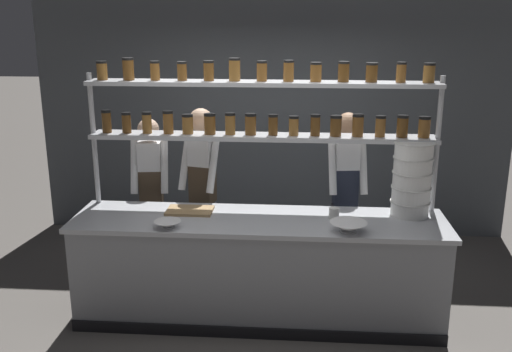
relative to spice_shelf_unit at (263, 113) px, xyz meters
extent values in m
plane|color=#5B5651|center=(-0.01, -0.33, -1.77)|extent=(40.00, 40.00, 0.00)
cube|color=#4C5156|center=(-0.01, 1.83, -0.23)|extent=(5.57, 0.12, 3.08)
cube|color=gray|center=(-0.01, -0.33, -1.33)|extent=(3.11, 0.72, 0.88)
cube|color=#B7BABF|center=(-0.01, -0.33, -0.87)|extent=(3.17, 0.76, 0.04)
cube|color=black|center=(-0.01, -0.69, -1.72)|extent=(3.11, 0.03, 0.10)
cylinder|color=#B7BABF|center=(-1.52, 0.00, -0.72)|extent=(0.04, 0.04, 2.10)
cylinder|color=#B7BABF|center=(1.49, 0.00, -0.72)|extent=(0.04, 0.04, 2.10)
cube|color=#B7BABF|center=(-0.01, 0.00, -0.21)|extent=(3.01, 0.28, 0.04)
cylinder|color=#513314|center=(-1.39, 0.00, -0.10)|extent=(0.08, 0.08, 0.18)
cylinder|color=black|center=(-1.39, 0.00, 0.00)|extent=(0.08, 0.08, 0.02)
cylinder|color=#513314|center=(-1.21, 0.00, -0.11)|extent=(0.08, 0.08, 0.16)
cylinder|color=black|center=(-1.21, 0.00, -0.02)|extent=(0.08, 0.08, 0.02)
cylinder|color=brown|center=(-1.03, 0.00, -0.11)|extent=(0.08, 0.08, 0.17)
cylinder|color=black|center=(-1.03, 0.00, -0.01)|extent=(0.09, 0.09, 0.02)
cylinder|color=brown|center=(-0.84, 0.00, -0.10)|extent=(0.09, 0.09, 0.18)
cylinder|color=black|center=(-0.84, 0.00, 0.00)|extent=(0.09, 0.09, 0.02)
cylinder|color=brown|center=(-0.66, 0.00, -0.11)|extent=(0.10, 0.10, 0.15)
cylinder|color=black|center=(-0.66, 0.00, -0.03)|extent=(0.10, 0.10, 0.02)
cylinder|color=brown|center=(-0.47, 0.00, -0.11)|extent=(0.10, 0.10, 0.16)
cylinder|color=black|center=(-0.47, 0.00, -0.02)|extent=(0.10, 0.10, 0.02)
cylinder|color=brown|center=(-0.29, 0.00, -0.11)|extent=(0.09, 0.09, 0.17)
cylinder|color=black|center=(-0.29, 0.00, -0.01)|extent=(0.09, 0.09, 0.02)
cylinder|color=brown|center=(-0.11, 0.00, -0.11)|extent=(0.10, 0.10, 0.16)
cylinder|color=black|center=(-0.11, 0.00, -0.01)|extent=(0.10, 0.10, 0.02)
cylinder|color=#513314|center=(0.09, 0.00, -0.11)|extent=(0.08, 0.08, 0.16)
cylinder|color=black|center=(0.09, 0.00, -0.02)|extent=(0.08, 0.08, 0.02)
cylinder|color=brown|center=(0.27, 0.00, -0.11)|extent=(0.08, 0.08, 0.15)
cylinder|color=black|center=(0.27, 0.00, -0.03)|extent=(0.09, 0.09, 0.02)
cylinder|color=#513314|center=(0.45, 0.00, -0.11)|extent=(0.08, 0.08, 0.16)
cylinder|color=black|center=(0.45, 0.00, -0.02)|extent=(0.09, 0.09, 0.02)
cylinder|color=#513314|center=(0.63, 0.00, -0.11)|extent=(0.10, 0.10, 0.16)
cylinder|color=black|center=(0.63, 0.00, -0.02)|extent=(0.10, 0.10, 0.02)
cylinder|color=brown|center=(0.81, 0.00, -0.10)|extent=(0.10, 0.10, 0.17)
cylinder|color=black|center=(0.81, 0.00, -0.01)|extent=(0.10, 0.10, 0.02)
cylinder|color=brown|center=(1.00, 0.00, -0.11)|extent=(0.09, 0.09, 0.16)
cylinder|color=black|center=(1.00, 0.00, -0.02)|extent=(0.09, 0.09, 0.02)
cylinder|color=#513314|center=(1.19, 0.00, -0.11)|extent=(0.10, 0.10, 0.17)
cylinder|color=black|center=(1.19, 0.00, -0.01)|extent=(0.10, 0.10, 0.02)
cylinder|color=brown|center=(1.37, 0.00, -0.11)|extent=(0.10, 0.10, 0.16)
cylinder|color=black|center=(1.37, 0.00, -0.02)|extent=(0.10, 0.10, 0.02)
cube|color=#B7BABF|center=(-0.01, 0.00, 0.26)|extent=(3.01, 0.28, 0.04)
cylinder|color=brown|center=(-1.40, 0.00, 0.35)|extent=(0.09, 0.09, 0.14)
cylinder|color=black|center=(-1.40, 0.00, 0.43)|extent=(0.09, 0.09, 0.02)
cylinder|color=brown|center=(-1.16, 0.00, 0.36)|extent=(0.10, 0.10, 0.17)
cylinder|color=black|center=(-1.16, 0.00, 0.45)|extent=(0.10, 0.10, 0.02)
cylinder|color=brown|center=(-0.93, 0.00, 0.35)|extent=(0.08, 0.08, 0.14)
cylinder|color=black|center=(-0.93, 0.00, 0.43)|extent=(0.08, 0.08, 0.02)
cylinder|color=brown|center=(-0.70, 0.00, 0.35)|extent=(0.08, 0.08, 0.14)
cylinder|color=black|center=(-0.70, 0.00, 0.43)|extent=(0.08, 0.08, 0.02)
cylinder|color=brown|center=(-0.47, 0.00, 0.35)|extent=(0.09, 0.09, 0.15)
cylinder|color=black|center=(-0.47, 0.00, 0.43)|extent=(0.09, 0.09, 0.02)
cylinder|color=brown|center=(-0.24, 0.00, 0.36)|extent=(0.10, 0.10, 0.17)
cylinder|color=black|center=(-0.24, 0.00, 0.46)|extent=(0.10, 0.10, 0.02)
cylinder|color=brown|center=(-0.01, 0.00, 0.35)|extent=(0.09, 0.09, 0.15)
cylinder|color=black|center=(-0.01, 0.00, 0.44)|extent=(0.09, 0.09, 0.02)
cylinder|color=brown|center=(0.21, 0.00, 0.35)|extent=(0.09, 0.09, 0.16)
cylinder|color=black|center=(0.21, 0.00, 0.44)|extent=(0.09, 0.09, 0.02)
cylinder|color=brown|center=(0.44, 0.00, 0.35)|extent=(0.10, 0.10, 0.14)
cylinder|color=black|center=(0.44, 0.00, 0.43)|extent=(0.10, 0.10, 0.02)
cylinder|color=#513314|center=(0.67, 0.00, 0.35)|extent=(0.09, 0.09, 0.15)
cylinder|color=black|center=(0.67, 0.00, 0.44)|extent=(0.10, 0.10, 0.02)
cylinder|color=#513314|center=(0.91, 0.00, 0.35)|extent=(0.10, 0.10, 0.14)
cylinder|color=black|center=(0.91, 0.00, 0.43)|extent=(0.10, 0.10, 0.02)
cylinder|color=brown|center=(1.15, 0.00, 0.35)|extent=(0.08, 0.08, 0.15)
cylinder|color=black|center=(1.15, 0.00, 0.43)|extent=(0.08, 0.08, 0.02)
cylinder|color=brown|center=(1.38, 0.00, 0.35)|extent=(0.10, 0.10, 0.14)
cylinder|color=black|center=(1.38, 0.00, 0.43)|extent=(0.10, 0.10, 0.02)
cylinder|color=black|center=(-1.21, 0.42, -1.37)|extent=(0.11, 0.11, 0.78)
cylinder|color=black|center=(-1.05, 0.44, -1.37)|extent=(0.11, 0.11, 0.78)
cube|color=#473828|center=(-1.13, 0.43, -0.81)|extent=(0.24, 0.20, 0.34)
cube|color=white|center=(-1.13, 0.43, -0.50)|extent=(0.24, 0.21, 0.28)
sphere|color=beige|center=(-1.13, 0.43, -0.24)|extent=(0.21, 0.21, 0.21)
cylinder|color=white|center=(-1.27, 0.35, -0.60)|extent=(0.10, 0.25, 0.52)
cylinder|color=white|center=(-0.98, 0.39, -0.60)|extent=(0.10, 0.25, 0.52)
cylinder|color=black|center=(-0.68, 0.34, -1.34)|extent=(0.11, 0.11, 0.84)
cylinder|color=black|center=(-0.52, 0.30, -1.34)|extent=(0.11, 0.11, 0.84)
cube|color=#473828|center=(-0.60, 0.32, -0.74)|extent=(0.26, 0.22, 0.37)
cube|color=white|center=(-0.60, 0.32, -0.41)|extent=(0.26, 0.23, 0.30)
sphere|color=tan|center=(-0.60, 0.32, -0.13)|extent=(0.22, 0.22, 0.22)
cylinder|color=white|center=(-0.76, 0.30, -0.51)|extent=(0.13, 0.27, 0.55)
cylinder|color=white|center=(-0.48, 0.22, -0.51)|extent=(0.13, 0.27, 0.55)
cylinder|color=black|center=(0.69, 0.38, -1.35)|extent=(0.11, 0.11, 0.83)
cylinder|color=black|center=(0.84, 0.40, -1.35)|extent=(0.11, 0.11, 0.83)
cube|color=#232838|center=(0.76, 0.39, -0.76)|extent=(0.24, 0.20, 0.36)
cube|color=white|center=(0.76, 0.39, -0.43)|extent=(0.24, 0.21, 0.29)
sphere|color=#A37A5B|center=(0.76, 0.39, -0.16)|extent=(0.22, 0.22, 0.22)
cylinder|color=white|center=(0.63, 0.31, -0.53)|extent=(0.10, 0.26, 0.54)
cylinder|color=white|center=(0.92, 0.35, -0.53)|extent=(0.10, 0.26, 0.54)
cylinder|color=white|center=(1.27, -0.14, -0.79)|extent=(0.32, 0.32, 0.12)
cylinder|color=silver|center=(1.27, -0.14, -0.72)|extent=(0.34, 0.34, 0.01)
cylinder|color=white|center=(1.27, -0.14, -0.66)|extent=(0.32, 0.32, 0.12)
cylinder|color=silver|center=(1.27, -0.14, -0.59)|extent=(0.34, 0.34, 0.01)
cylinder|color=white|center=(1.27, -0.14, -0.53)|extent=(0.32, 0.32, 0.12)
cylinder|color=silver|center=(1.27, -0.14, -0.46)|extent=(0.34, 0.34, 0.01)
cylinder|color=white|center=(1.27, -0.14, -0.40)|extent=(0.32, 0.32, 0.12)
cylinder|color=silver|center=(1.27, -0.14, -0.33)|extent=(0.34, 0.34, 0.01)
cylinder|color=white|center=(1.27, -0.14, -0.27)|extent=(0.32, 0.32, 0.12)
cylinder|color=silver|center=(1.27, -0.14, -0.21)|extent=(0.34, 0.34, 0.01)
cube|color=#A88456|center=(-0.63, -0.20, -0.83)|extent=(0.40, 0.26, 0.02)
cylinder|color=white|center=(-0.73, -0.60, -0.84)|extent=(0.10, 0.10, 0.01)
cone|color=white|center=(-0.73, -0.60, -0.82)|extent=(0.22, 0.22, 0.06)
cylinder|color=white|center=(0.72, -0.58, -0.84)|extent=(0.13, 0.13, 0.01)
cone|color=white|center=(0.72, -0.58, -0.80)|extent=(0.30, 0.30, 0.08)
cylinder|color=silver|center=(0.62, -0.28, -0.80)|extent=(0.09, 0.09, 0.10)
camera|label=1|loc=(0.31, -4.86, 0.81)|focal=40.00mm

